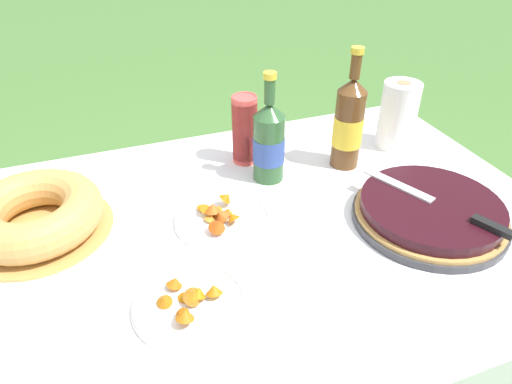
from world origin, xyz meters
name	(u,v)px	position (x,y,z in m)	size (l,w,h in m)	color
garden_table	(254,251)	(0.00, 0.00, 0.67)	(1.48, 0.99, 0.74)	brown
tablecloth	(254,232)	(0.00, 0.00, 0.73)	(1.49, 1.00, 0.10)	white
berry_tart	(430,212)	(0.40, -0.13, 0.77)	(0.37, 0.37, 0.06)	#38383D
serving_knife	(445,206)	(0.42, -0.15, 0.81)	(0.17, 0.35, 0.01)	silver
bundt_cake	(34,214)	(-0.48, 0.16, 0.79)	(0.34, 0.34, 0.10)	tan
cup_stack	(245,130)	(0.08, 0.30, 0.85)	(0.07, 0.07, 0.20)	#E04C47
cider_bottle_green	(269,142)	(0.11, 0.19, 0.86)	(0.09, 0.09, 0.30)	#2D562D
cider_bottle_amber	(348,124)	(0.35, 0.18, 0.88)	(0.08, 0.08, 0.34)	brown
snack_plate_left	(190,302)	(-0.20, -0.19, 0.76)	(0.23, 0.23, 0.05)	white
snack_plate_right	(222,217)	(-0.07, 0.05, 0.76)	(0.24, 0.24, 0.06)	white
paper_towel_roll	(398,115)	(0.54, 0.23, 0.85)	(0.11, 0.11, 0.20)	white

